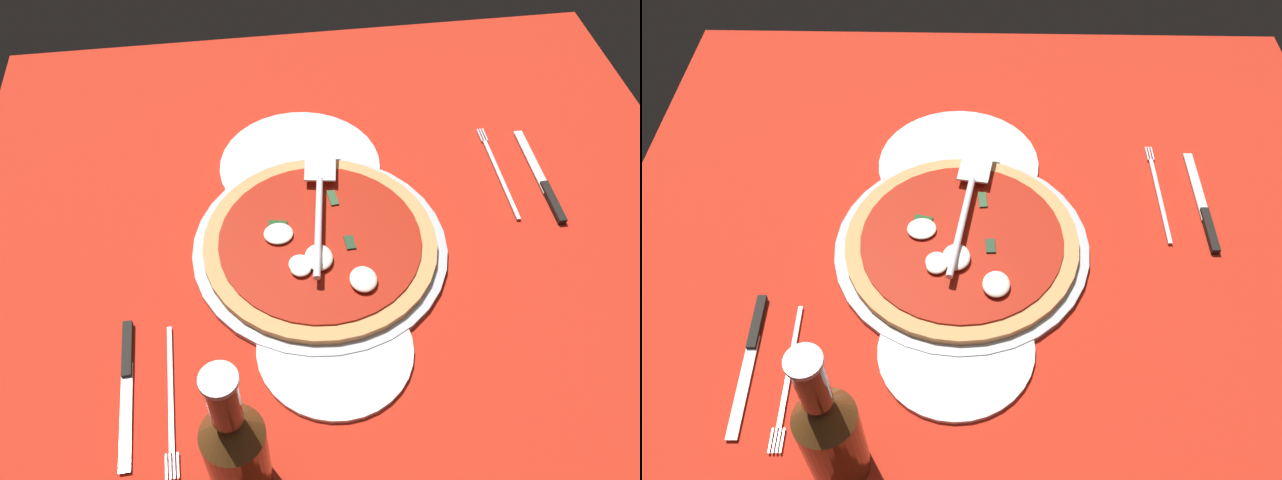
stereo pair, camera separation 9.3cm
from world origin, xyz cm
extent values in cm
cube|color=#B52415|center=(0.00, 0.00, -0.40)|extent=(111.89, 111.89, 0.80)
cube|color=silver|center=(-27.97, -19.98, 0.05)|extent=(7.99, 7.99, 0.10)
cube|color=silver|center=(-27.97, -4.00, 0.05)|extent=(7.99, 7.99, 0.10)
cube|color=silver|center=(-27.97, 11.99, 0.05)|extent=(7.99, 7.99, 0.10)
cube|color=silver|center=(-27.97, 27.97, 0.05)|extent=(7.99, 7.99, 0.10)
cube|color=silver|center=(-19.98, -27.97, 0.05)|extent=(7.99, 7.99, 0.10)
cube|color=silver|center=(-19.98, -11.99, 0.05)|extent=(7.99, 7.99, 0.10)
cube|color=silver|center=(-19.98, 4.00, 0.05)|extent=(7.99, 7.99, 0.10)
cube|color=silver|center=(-19.98, 19.98, 0.05)|extent=(7.99, 7.99, 0.10)
cube|color=silver|center=(-19.98, 35.96, 0.05)|extent=(7.99, 7.99, 0.10)
cube|color=silver|center=(-11.99, -35.96, 0.05)|extent=(7.99, 7.99, 0.10)
cube|color=silver|center=(-11.99, -19.98, 0.05)|extent=(7.99, 7.99, 0.10)
cube|color=silver|center=(-11.99, -4.00, 0.05)|extent=(7.99, 7.99, 0.10)
cube|color=silver|center=(-11.99, 11.99, 0.05)|extent=(7.99, 7.99, 0.10)
cube|color=silver|center=(-11.99, 27.97, 0.05)|extent=(7.99, 7.99, 0.10)
cube|color=silver|center=(-11.99, 43.96, 0.05)|extent=(7.99, 7.99, 0.10)
cube|color=silver|center=(-4.00, -27.97, 0.05)|extent=(7.99, 7.99, 0.10)
cube|color=silver|center=(-4.00, -11.99, 0.05)|extent=(7.99, 7.99, 0.10)
cube|color=silver|center=(-4.00, 4.00, 0.05)|extent=(7.99, 7.99, 0.10)
cube|color=silver|center=(-4.00, 19.98, 0.05)|extent=(7.99, 7.99, 0.10)
cube|color=silver|center=(-4.00, 35.96, 0.05)|extent=(7.99, 7.99, 0.10)
cube|color=silver|center=(4.00, -35.96, 0.05)|extent=(7.99, 7.99, 0.10)
cube|color=silver|center=(4.00, -19.98, 0.05)|extent=(7.99, 7.99, 0.10)
cube|color=silver|center=(4.00, -4.00, 0.05)|extent=(7.99, 7.99, 0.10)
cube|color=silver|center=(4.00, 11.99, 0.05)|extent=(7.99, 7.99, 0.10)
cube|color=silver|center=(4.00, 27.97, 0.05)|extent=(7.99, 7.99, 0.10)
cube|color=silver|center=(4.00, 43.96, 0.05)|extent=(7.99, 7.99, 0.10)
cube|color=silver|center=(11.99, -43.96, 0.05)|extent=(7.99, 7.99, 0.10)
cube|color=silver|center=(11.99, -27.97, 0.05)|extent=(7.99, 7.99, 0.10)
cube|color=silver|center=(11.99, -11.99, 0.05)|extent=(7.99, 7.99, 0.10)
cube|color=silver|center=(11.99, 4.00, 0.05)|extent=(7.99, 7.99, 0.10)
cube|color=silver|center=(11.99, 19.98, 0.05)|extent=(7.99, 7.99, 0.10)
cube|color=silver|center=(11.99, 35.96, 0.05)|extent=(7.99, 7.99, 0.10)
cube|color=silver|center=(11.99, 51.95, 0.05)|extent=(7.99, 7.99, 0.10)
cube|color=silver|center=(19.98, -35.96, 0.05)|extent=(7.99, 7.99, 0.10)
cube|color=silver|center=(19.98, -19.98, 0.05)|extent=(7.99, 7.99, 0.10)
cube|color=silver|center=(19.98, -4.00, 0.05)|extent=(7.99, 7.99, 0.10)
cube|color=silver|center=(19.98, 11.99, 0.05)|extent=(7.99, 7.99, 0.10)
cube|color=silver|center=(19.98, 27.97, 0.05)|extent=(7.99, 7.99, 0.10)
cube|color=silver|center=(19.98, 43.96, 0.05)|extent=(7.99, 7.99, 0.10)
cube|color=silver|center=(27.97, -43.96, 0.05)|extent=(7.99, 7.99, 0.10)
cube|color=silver|center=(27.97, -27.97, 0.05)|extent=(7.99, 7.99, 0.10)
cube|color=silver|center=(27.97, -11.99, 0.05)|extent=(7.99, 7.99, 0.10)
cube|color=silver|center=(27.97, 4.00, 0.05)|extent=(7.99, 7.99, 0.10)
cube|color=silver|center=(27.97, 19.98, 0.05)|extent=(7.99, 7.99, 0.10)
cube|color=silver|center=(27.97, 35.96, 0.05)|extent=(7.99, 7.99, 0.10)
cube|color=silver|center=(27.97, 51.95, 0.05)|extent=(7.99, 7.99, 0.10)
cube|color=silver|center=(35.96, -51.95, 0.05)|extent=(7.99, 7.99, 0.10)
cube|color=silver|center=(35.96, -35.96, 0.05)|extent=(7.99, 7.99, 0.10)
cube|color=silver|center=(35.96, -19.98, 0.05)|extent=(7.99, 7.99, 0.10)
cube|color=silver|center=(35.96, -4.00, 0.05)|extent=(7.99, 7.99, 0.10)
cube|color=silver|center=(35.96, 11.99, 0.05)|extent=(7.99, 7.99, 0.10)
cube|color=silver|center=(35.96, 27.97, 0.05)|extent=(7.99, 7.99, 0.10)
cube|color=silver|center=(35.96, 43.96, 0.05)|extent=(7.99, 7.99, 0.10)
cube|color=silver|center=(43.96, -43.96, 0.05)|extent=(7.99, 7.99, 0.10)
cube|color=silver|center=(43.96, -27.97, 0.05)|extent=(7.99, 7.99, 0.10)
cube|color=silver|center=(43.96, -11.99, 0.05)|extent=(7.99, 7.99, 0.10)
cube|color=silver|center=(43.96, 4.00, 0.05)|extent=(7.99, 7.99, 0.10)
cube|color=silver|center=(43.96, 19.98, 0.05)|extent=(7.99, 7.99, 0.10)
cube|color=silver|center=(43.96, 35.96, 0.05)|extent=(7.99, 7.99, 0.10)
cube|color=silver|center=(43.96, 51.95, 0.05)|extent=(7.99, 7.99, 0.10)
cube|color=silver|center=(51.95, -51.95, 0.05)|extent=(7.99, 7.99, 0.10)
cube|color=silver|center=(51.95, -35.96, 0.05)|extent=(7.99, 7.99, 0.10)
cube|color=silver|center=(51.95, -19.98, 0.05)|extent=(7.99, 7.99, 0.10)
cube|color=silver|center=(51.95, -4.00, 0.05)|extent=(7.99, 7.99, 0.10)
cube|color=silver|center=(51.95, 11.99, 0.05)|extent=(7.99, 7.99, 0.10)
cube|color=silver|center=(51.95, 27.97, 0.05)|extent=(7.99, 7.99, 0.10)
cube|color=silver|center=(51.95, 43.96, 0.05)|extent=(7.99, 7.99, 0.10)
cylinder|color=#B0B4B8|center=(1.43, 4.02, 0.69)|extent=(36.32, 36.32, 1.18)
cylinder|color=white|center=(-15.32, 4.38, 0.60)|extent=(20.04, 20.04, 1.00)
cylinder|color=white|center=(18.53, 4.91, 0.60)|extent=(25.49, 25.49, 1.00)
cylinder|color=#D88D52|center=(1.43, 4.02, 1.81)|extent=(33.18, 33.18, 1.07)
cylinder|color=#9D1B0C|center=(1.43, 4.02, 2.50)|extent=(28.77, 28.77, 0.30)
ellipsoid|color=white|center=(-3.81, 7.36, 3.16)|extent=(2.97, 2.90, 1.02)
ellipsoid|color=silver|center=(2.75, 9.78, 3.08)|extent=(3.93, 4.19, 0.86)
ellipsoid|color=white|center=(-3.08, 7.43, 3.09)|extent=(3.26, 3.04, 0.89)
ellipsoid|color=white|center=(-2.46, 4.73, 3.29)|extent=(4.61, 3.90, 1.28)
ellipsoid|color=white|center=(-6.89, -0.69, 3.27)|extent=(4.29, 3.71, 1.24)
cube|color=#1E3A21|center=(0.47, 0.39, 2.80)|extent=(2.51, 1.43, 0.30)
cube|color=#2A4E2C|center=(8.78, 1.10, 2.80)|extent=(3.05, 1.46, 0.30)
cube|color=#194018|center=(4.84, 9.67, 2.80)|extent=(1.68, 2.83, 0.30)
cube|color=silver|center=(15.60, 2.03, 4.08)|extent=(9.26, 6.00, 0.30)
cylinder|color=silver|center=(2.32, 4.12, 4.43)|extent=(18.19, 3.83, 1.00)
cube|color=white|center=(11.28, -29.07, 0.40)|extent=(16.41, 13.74, 0.60)
cube|color=silver|center=(11.29, -25.99, 0.83)|extent=(17.43, 0.67, 0.25)
cube|color=silver|center=(21.50, -26.47, 0.83)|extent=(3.00, 0.23, 0.25)
cube|color=silver|center=(21.50, -26.03, 0.83)|extent=(3.00, 0.23, 0.25)
cube|color=silver|center=(21.50, -25.59, 0.83)|extent=(3.00, 0.23, 0.25)
cube|color=black|center=(5.08, -32.12, 1.10)|extent=(8.25, 1.23, 0.80)
cube|color=silver|center=(14.36, -32.15, 0.83)|extent=(14.44, 1.46, 0.25)
cube|color=white|center=(-17.95, 27.73, 0.40)|extent=(21.22, 12.28, 0.60)
cube|color=silver|center=(-17.88, 25.09, 0.83)|extent=(17.08, 1.05, 0.25)
cube|color=silver|center=(-27.93, 25.49, 0.83)|extent=(3.00, 0.30, 0.25)
cube|color=silver|center=(-27.92, 25.05, 0.83)|extent=(3.00, 0.30, 0.25)
cube|color=silver|center=(-27.91, 24.61, 0.83)|extent=(3.00, 0.30, 0.25)
cube|color=silver|center=(-27.90, 24.17, 0.83)|extent=(3.00, 0.30, 0.25)
cube|color=black|center=(-12.04, 30.53, 1.10)|extent=(8.01, 1.41, 0.80)
cube|color=silver|center=(-21.02, 30.30, 0.83)|extent=(14.00, 1.77, 0.25)
cylinder|color=#523015|center=(-30.34, 17.03, 6.41)|extent=(6.70, 6.70, 12.62)
cone|color=#523015|center=(-30.34, 17.03, 14.60)|extent=(6.70, 6.70, 3.76)
cylinder|color=#523015|center=(-30.34, 17.03, 20.01)|extent=(3.06, 3.06, 7.06)
cylinder|color=#B7B7BC|center=(-30.34, 17.03, 23.84)|extent=(3.52, 3.52, 0.60)
camera|label=1|loc=(-57.64, 12.09, 74.15)|focal=37.03mm
camera|label=2|loc=(-58.17, 2.78, 74.15)|focal=37.03mm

